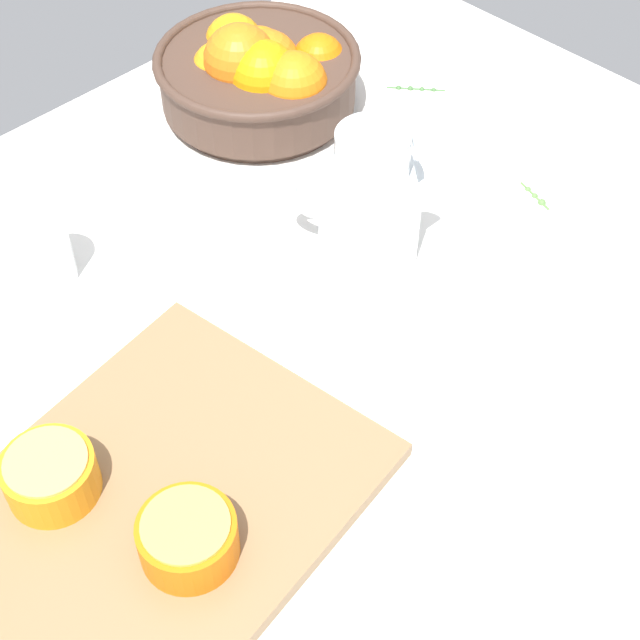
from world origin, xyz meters
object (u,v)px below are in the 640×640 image
Objects in this scene: fruit_bowl at (259,73)px; orange_half_1 at (188,538)px; cutting_board at (153,508)px; orange_half_0 at (51,475)px; juice_pitcher at (369,213)px; second_glass at (42,250)px.

fruit_bowl is 61.23cm from orange_half_1.
cutting_board is 6.37cm from orange_half_1.
fruit_bowl reaches higher than orange_half_0.
fruit_bowl reaches higher than orange_half_1.
orange_half_1 is at bearing -158.16° from juice_pitcher.
orange_half_0 is (-14.50, -22.81, -0.01)cm from second_glass.
orange_half_1 is (4.34, -12.29, -0.03)cm from orange_half_0.
fruit_bowl is 1.50× the size of juice_pitcher.
cutting_board is at bearing -166.19° from juice_pitcher.
fruit_bowl is at bearing 70.19° from juice_pitcher.
second_glass is 1.10× the size of orange_half_0.
juice_pitcher is (-9.73, -27.00, 0.95)cm from fruit_bowl.
juice_pitcher is at bearing -39.45° from second_glass.
fruit_bowl is 2.90× the size of second_glass.
cutting_board is at bearing -53.63° from orange_half_0.
juice_pitcher is 1.93× the size of second_glass.
orange_half_0 is (-4.90, 6.65, 2.95)cm from cutting_board.
orange_half_0 is 0.98× the size of orange_half_1.
juice_pitcher reaches higher than orange_half_1.
cutting_board is at bearing 84.31° from orange_half_1.
orange_half_1 is at bearing -95.69° from cutting_board.
fruit_bowl is at bearing 38.54° from cutting_board.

